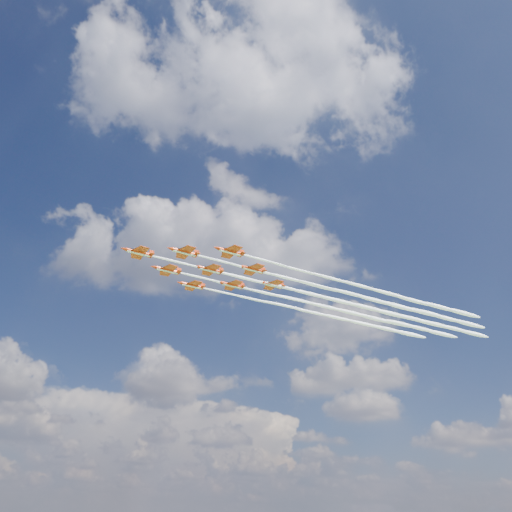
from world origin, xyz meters
name	(u,v)px	position (x,y,z in m)	size (l,w,h in m)	color
jet_lead	(308,293)	(33.55, 16.10, 72.33)	(101.40, 65.06, 2.33)	red
jet_row2_port	(347,293)	(46.08, 16.33, 72.33)	(101.40, 65.06, 2.33)	red
jet_row2_starb	(322,306)	(39.19, 27.28, 72.33)	(101.40, 65.06, 2.33)	red
jet_row3_port	(386,293)	(58.60, 16.56, 72.33)	(101.40, 65.06, 2.33)	red
jet_row3_centre	(359,306)	(51.72, 27.51, 72.33)	(101.40, 65.06, 2.33)	red
jet_row3_starb	(336,317)	(44.84, 38.47, 72.33)	(101.40, 65.06, 2.33)	red
jet_row4_port	(396,305)	(64.24, 27.74, 72.33)	(101.40, 65.06, 2.33)	red
jet_row4_starb	(370,317)	(57.36, 38.70, 72.33)	(101.40, 65.06, 2.33)	red
jet_tail	(405,317)	(69.88, 38.93, 72.33)	(101.40, 65.06, 2.33)	red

